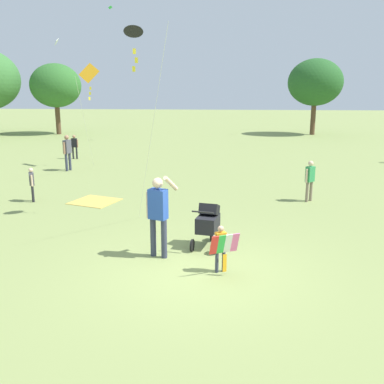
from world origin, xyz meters
TOP-DOWN VIEW (x-y plane):
  - ground_plane at (0.00, 0.00)m, footprint 120.00×120.00m
  - treeline_distant at (-0.08, 23.81)m, footprint 47.79×6.67m
  - child_with_butterfly_kite at (0.48, -0.08)m, footprint 0.59×0.46m
  - person_adult_flyer at (-0.87, 0.65)m, footprint 0.67×0.52m
  - stroller at (0.16, 1.35)m, footprint 0.66×1.12m
  - kite_adult_black at (-1.85, 3.40)m, footprint 1.54×2.92m
  - kite_orange_delta at (-5.48, 11.02)m, footprint 1.16×3.96m
  - person_red_shirt at (3.21, 5.63)m, footprint 0.33×0.32m
  - person_sitting_far at (-6.32, 10.09)m, footprint 0.30×0.48m
  - person_kid_running at (-7.09, 13.14)m, footprint 0.39×0.17m
  - person_back_turned at (-5.60, 4.91)m, footprint 0.23×0.32m
  - picnic_blanket at (-3.63, 5.05)m, footprint 1.67×1.63m

SIDE VIEW (x-z plane):
  - ground_plane at x=0.00m, z-range 0.00..0.00m
  - picnic_blanket at x=-3.63m, z-range 0.00..0.02m
  - child_with_butterfly_kite at x=0.48m, z-range 0.10..1.06m
  - stroller at x=0.16m, z-range 0.09..1.12m
  - person_back_turned at x=-5.60m, z-range 0.10..1.19m
  - person_kid_running at x=-7.09m, z-range 0.11..1.32m
  - person_red_shirt at x=3.21m, z-range 0.12..1.44m
  - person_sitting_far at x=-6.32m, z-range 0.14..1.69m
  - person_adult_flyer at x=-0.87m, z-range 0.14..1.97m
  - treeline_distant at x=-0.08m, z-range 0.71..6.96m
  - kite_orange_delta at x=-5.48m, z-range 1.73..6.33m
  - kite_adult_black at x=-1.85m, z-range 2.30..7.43m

